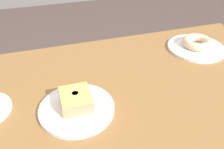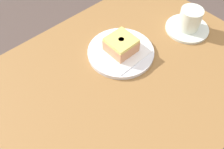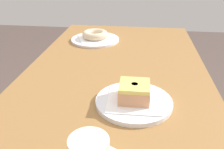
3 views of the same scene
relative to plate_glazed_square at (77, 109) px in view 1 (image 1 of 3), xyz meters
name	(u,v)px [view 1 (image 1 of 3)]	position (x,y,z in m)	size (l,w,h in m)	color
table	(133,104)	(-0.20, -0.07, -0.10)	(1.18, 0.65, 0.71)	olive
plate_glazed_square	(77,109)	(0.00, 0.00, 0.00)	(0.21, 0.21, 0.01)	white
napkin_glazed_square	(77,106)	(0.00, 0.00, 0.01)	(0.14, 0.14, 0.00)	white
donut_glazed_square	(76,100)	(0.00, 0.00, 0.03)	(0.08, 0.08, 0.05)	tan
plate_sugar_ring	(196,48)	(-0.53, -0.21, 0.00)	(0.23, 0.23, 0.01)	white
napkin_sugar_ring	(196,46)	(-0.53, -0.21, 0.01)	(0.15, 0.15, 0.00)	white
donut_sugar_ring	(197,42)	(-0.53, -0.21, 0.02)	(0.12, 0.12, 0.03)	beige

